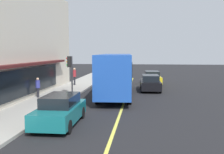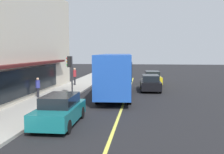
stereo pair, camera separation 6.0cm
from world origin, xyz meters
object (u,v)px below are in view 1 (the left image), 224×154
at_px(car_teal, 60,110).
at_px(traffic_light, 70,66).
at_px(pedestrian_near_storefront, 38,86).
at_px(car_black, 150,83).
at_px(bus, 116,72).
at_px(pedestrian_at_corner, 75,75).
at_px(car_yellow, 152,78).

bearing_deg(car_teal, traffic_light, 11.91).
bearing_deg(pedestrian_near_storefront, car_black, -57.41).
xyz_separation_m(bus, pedestrian_at_corner, (5.70, 5.02, -0.72)).
xyz_separation_m(car_black, car_teal, (-12.52, 4.93, 0.00)).
xyz_separation_m(traffic_light, car_yellow, (9.14, -7.03, -1.79)).
relative_size(car_black, car_yellow, 0.99).
bearing_deg(traffic_light, bus, -77.09).
distance_m(car_teal, car_yellow, 18.25).
bearing_deg(pedestrian_at_corner, bus, -138.63).
xyz_separation_m(car_teal, pedestrian_near_storefront, (6.85, 3.94, 0.33)).
height_order(traffic_light, car_black, traffic_light).
bearing_deg(pedestrian_near_storefront, pedestrian_at_corner, -6.14).
bearing_deg(bus, pedestrian_at_corner, 41.37).
xyz_separation_m(traffic_light, pedestrian_near_storefront, (-1.47, 2.19, -1.46)).
bearing_deg(pedestrian_at_corner, car_black, -106.35).
height_order(car_yellow, pedestrian_at_corner, pedestrian_at_corner).
bearing_deg(car_teal, bus, -11.92).
xyz_separation_m(bus, traffic_light, (-0.85, 3.69, 0.55)).
height_order(traffic_light, pedestrian_at_corner, traffic_light).
bearing_deg(bus, car_yellow, -21.89).
height_order(car_black, pedestrian_at_corner, pedestrian_at_corner).
xyz_separation_m(traffic_light, pedestrian_at_corner, (6.55, 1.33, -1.27)).
xyz_separation_m(bus, car_yellow, (8.29, -3.33, -1.24)).
height_order(car_teal, pedestrian_at_corner, pedestrian_at_corner).
distance_m(bus, pedestrian_near_storefront, 6.39).
height_order(traffic_light, car_teal, traffic_light).
bearing_deg(car_teal, pedestrian_at_corner, 11.71).
bearing_deg(bus, car_black, -41.74).
distance_m(car_black, car_yellow, 4.96).
bearing_deg(car_yellow, pedestrian_near_storefront, 139.04).
relative_size(traffic_light, car_yellow, 0.73).
relative_size(car_yellow, pedestrian_at_corner, 2.39).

